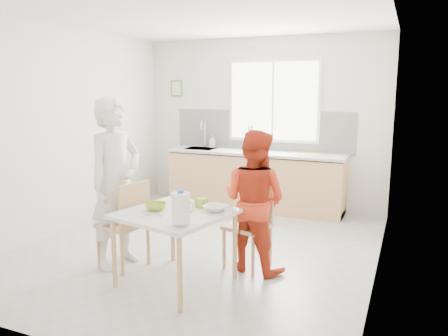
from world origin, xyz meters
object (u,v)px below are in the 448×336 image
object	(u,v)px
wine_bottle_a	(252,141)
wine_bottle_b	(249,140)
milk_jug	(181,208)
person_white	(116,183)
dining_table	(175,219)
person_red	(254,201)
chair_left	(127,221)
bowl_green	(156,206)
chair_far	(251,220)
bowl_white	(216,208)

from	to	relation	value
wine_bottle_a	wine_bottle_b	xyz separation A→B (m)	(-0.10, 0.14, -0.01)
wine_bottle_b	milk_jug	bearing A→B (deg)	-79.48
person_white	dining_table	bearing A→B (deg)	-90.00
wine_bottle_b	dining_table	bearing A→B (deg)	-82.99
person_red	chair_left	bearing A→B (deg)	33.72
person_white	bowl_green	xyz separation A→B (m)	(0.60, -0.18, -0.14)
person_white	person_red	bearing A→B (deg)	-59.53
chair_far	bowl_green	bearing A→B (deg)	-122.34
milk_jug	bowl_green	bearing A→B (deg)	156.40
chair_far	bowl_green	size ratio (longest dim) A/B	4.31
chair_left	bowl_green	bearing A→B (deg)	84.04
chair_far	person_white	size ratio (longest dim) A/B	0.50
bowl_green	wine_bottle_b	xyz separation A→B (m)	(-0.18, 3.11, 0.31)
person_white	chair_far	bearing A→B (deg)	-55.22
bowl_green	wine_bottle_b	distance (m)	3.13
chair_far	bowl_green	world-z (taller)	chair_far
bowl_green	bowl_white	bearing A→B (deg)	18.83
chair_left	wine_bottle_a	world-z (taller)	wine_bottle_a
person_white	milk_jug	size ratio (longest dim) A/B	6.25
chair_far	wine_bottle_a	distance (m)	2.45
chair_left	person_white	world-z (taller)	person_white
bowl_green	milk_jug	distance (m)	0.59
person_white	milk_jug	distance (m)	1.19
wine_bottle_a	person_red	bearing A→B (deg)	-69.63
chair_far	wine_bottle_b	bearing A→B (deg)	122.79
chair_far	wine_bottle_b	size ratio (longest dim) A/B	3.02
dining_table	wine_bottle_a	distance (m)	3.01
chair_far	person_white	xyz separation A→B (m)	(-1.32, -0.55, 0.40)
person_white	wine_bottle_a	size ratio (longest dim) A/B	5.63
bowl_green	person_red	bearing A→B (deg)	39.24
chair_left	person_red	size ratio (longest dim) A/B	0.63
dining_table	person_white	bearing A→B (deg)	167.86
person_red	bowl_green	bearing A→B (deg)	51.38
chair_left	person_white	bearing A→B (deg)	-90.00
chair_far	person_red	world-z (taller)	person_red
chair_left	wine_bottle_b	xyz separation A→B (m)	(0.28, 2.96, 0.55)
milk_jug	wine_bottle_a	bearing A→B (deg)	111.49
chair_left	person_white	distance (m)	0.41
person_red	milk_jug	distance (m)	1.04
chair_left	wine_bottle_a	bearing A→B (deg)	-175.49
dining_table	chair_left	distance (m)	0.69
chair_far	bowl_white	world-z (taller)	chair_far
person_red	wine_bottle_a	distance (m)	2.51
dining_table	milk_jug	distance (m)	0.49
person_red	wine_bottle_b	xyz separation A→B (m)	(-0.96, 2.47, 0.33)
chair_left	chair_far	distance (m)	1.32
dining_table	wine_bottle_a	bearing A→B (deg)	95.51
chair_far	wine_bottle_a	xyz separation A→B (m)	(-0.80, 2.24, 0.58)
bowl_white	milk_jug	xyz separation A→B (m)	(-0.09, -0.52, 0.13)
person_red	bowl_white	xyz separation A→B (m)	(-0.23, -0.45, 0.01)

